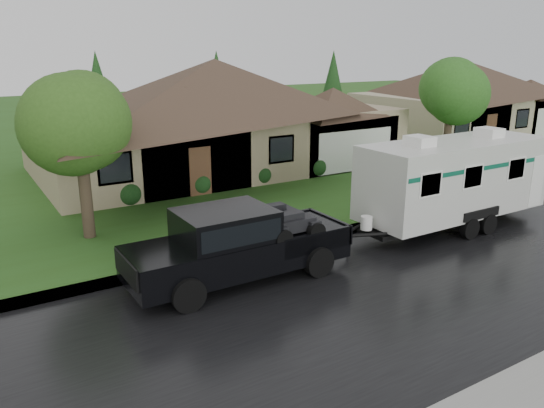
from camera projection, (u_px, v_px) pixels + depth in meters
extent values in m
plane|color=#2B541A|center=(360.00, 260.00, 16.29)|extent=(140.00, 140.00, 0.00)
cube|color=black|center=(408.00, 283.00, 14.66)|extent=(140.00, 8.00, 0.01)
cube|color=gray|center=(317.00, 236.00, 18.11)|extent=(140.00, 0.50, 0.15)
cube|color=#2B541A|center=(176.00, 168.00, 28.51)|extent=(140.00, 26.00, 0.15)
cube|color=tan|center=(217.00, 138.00, 28.26)|extent=(18.00, 10.00, 3.00)
pyramid|color=#3D2A21|center=(214.00, 59.00, 27.10)|extent=(19.44, 10.80, 2.60)
cube|color=tan|center=(332.00, 140.00, 28.58)|extent=(5.76, 4.00, 2.70)
cube|color=tan|center=(460.00, 114.00, 38.76)|extent=(14.00, 9.00, 3.00)
pyramid|color=#3D2A21|center=(466.00, 60.00, 37.69)|extent=(15.12, 9.72, 2.30)
cube|color=tan|center=(526.00, 116.00, 38.88)|extent=(4.48, 4.00, 2.70)
cylinder|color=#382B1E|center=(86.00, 202.00, 17.52)|extent=(0.39, 0.39, 2.46)
sphere|color=#3C6A22|center=(78.00, 120.00, 16.76)|extent=(3.40, 3.40, 3.40)
cylinder|color=#382B1E|center=(446.00, 146.00, 27.59)|extent=(0.39, 0.39, 2.43)
sphere|color=#357325|center=(451.00, 94.00, 26.84)|extent=(3.36, 3.36, 3.36)
sphere|color=#143814|center=(129.00, 192.00, 21.53)|extent=(1.00, 1.00, 1.00)
sphere|color=#143814|center=(200.00, 182.00, 23.12)|extent=(1.00, 1.00, 1.00)
sphere|color=#143814|center=(262.00, 173.00, 24.71)|extent=(1.00, 1.00, 1.00)
sphere|color=#143814|center=(316.00, 166.00, 26.29)|extent=(1.00, 1.00, 1.00)
sphere|color=#143814|center=(365.00, 159.00, 27.88)|extent=(1.00, 1.00, 1.00)
cube|color=black|center=(239.00, 251.00, 14.74)|extent=(6.29, 2.10, 0.90)
cube|color=black|center=(159.00, 259.00, 13.50)|extent=(1.68, 2.04, 0.37)
cube|color=black|center=(225.00, 227.00, 14.31)|extent=(2.52, 1.97, 0.94)
cube|color=black|center=(225.00, 225.00, 14.29)|extent=(2.31, 2.01, 0.58)
cube|color=black|center=(298.00, 232.00, 15.69)|extent=(2.31, 1.99, 0.06)
cylinder|color=black|center=(188.00, 295.00, 13.01)|extent=(0.88, 0.34, 0.88)
cylinder|color=black|center=(159.00, 266.00, 14.68)|extent=(0.88, 0.34, 0.88)
cylinder|color=black|center=(318.00, 262.00, 15.02)|extent=(0.88, 0.34, 0.88)
cylinder|color=black|center=(279.00, 240.00, 16.69)|extent=(0.88, 0.34, 0.88)
cube|color=silver|center=(454.00, 177.00, 18.84)|extent=(7.34, 2.52, 2.57)
cube|color=black|center=(450.00, 215.00, 19.25)|extent=(7.76, 1.26, 0.15)
cube|color=#0C553D|center=(456.00, 161.00, 18.68)|extent=(7.19, 2.54, 0.15)
cube|color=white|center=(420.00, 141.00, 17.48)|extent=(0.73, 0.84, 0.34)
cube|color=white|center=(489.00, 132.00, 19.28)|extent=(0.73, 0.84, 0.34)
cylinder|color=black|center=(470.00, 228.00, 18.01)|extent=(0.73, 0.25, 0.73)
cylinder|color=black|center=(415.00, 210.00, 20.03)|extent=(0.73, 0.25, 0.73)
cylinder|color=black|center=(488.00, 224.00, 18.49)|extent=(0.73, 0.25, 0.73)
cylinder|color=black|center=(433.00, 207.00, 20.51)|extent=(0.73, 0.25, 0.73)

